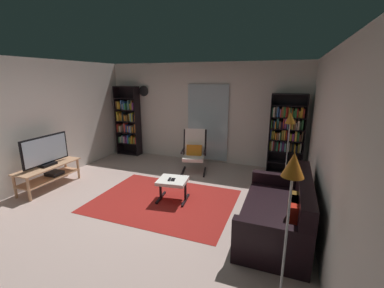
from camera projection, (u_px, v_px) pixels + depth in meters
ground_plane at (149, 206)px, 4.57m from camera, size 7.02×7.02×0.00m
wall_back at (202, 113)px, 6.87m from camera, size 5.60×0.06×2.60m
wall_left at (29, 125)px, 5.17m from camera, size 0.06×6.00×2.60m
wall_right at (329, 151)px, 3.31m from camera, size 0.06×6.00×2.60m
glass_door_panel at (207, 123)px, 6.81m from camera, size 1.10×0.01×2.00m
area_rug at (164, 201)px, 4.78m from camera, size 2.54×1.90×0.01m
tv_stand at (50, 173)px, 5.31m from camera, size 0.47×1.30×0.48m
television at (46, 152)px, 5.18m from camera, size 0.20×1.03×0.62m
bookshelf_near_tv at (128, 122)px, 7.51m from camera, size 0.69×0.30×1.98m
bookshelf_near_sofa at (286, 132)px, 5.97m from camera, size 0.78×0.30×1.87m
leather_sofa at (280, 214)px, 3.72m from camera, size 0.90×1.82×0.86m
lounge_armchair at (194, 150)px, 6.18m from camera, size 0.70×0.77×1.02m
ottoman at (173, 183)px, 4.73m from camera, size 0.58×0.55×0.41m
tv_remote at (170, 179)px, 4.69m from camera, size 0.07×0.15×0.02m
cell_phone at (173, 180)px, 4.68m from camera, size 0.10×0.15×0.01m
floor_lamp_by_sofa at (291, 185)px, 2.31m from camera, size 0.22×0.22×1.59m
floor_lamp_by_shelf at (290, 126)px, 5.23m from camera, size 0.22×0.22×1.54m
wall_clock at (144, 91)px, 7.25m from camera, size 0.29×0.03×0.29m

